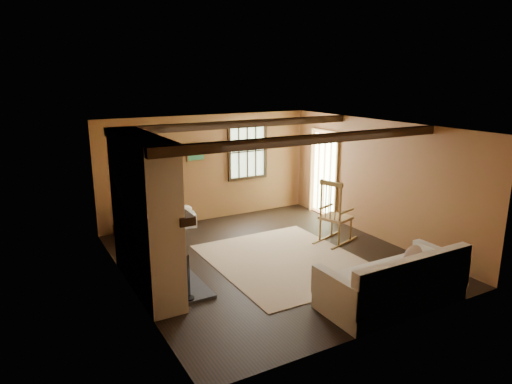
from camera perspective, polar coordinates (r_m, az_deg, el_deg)
ground at (r=8.38m, az=1.79°, el=-8.36°), size 5.50×5.50×0.00m
room_envelope at (r=8.22m, az=2.28°, el=3.11°), size 5.02×5.52×2.44m
fireplace at (r=7.17m, az=-13.59°, el=-3.38°), size 1.02×2.30×2.40m
rug at (r=8.32m, az=3.70°, el=-8.54°), size 2.50×3.00×0.01m
rocking_chair at (r=9.16m, az=9.81°, el=-2.96°), size 1.04×0.76×1.29m
sofa at (r=6.98m, az=16.93°, el=-11.10°), size 2.16×0.96×0.87m
firewood_pile at (r=9.96m, az=-15.34°, el=-4.32°), size 0.74×0.13×0.27m
laundry_basket at (r=10.16m, az=-8.98°, el=-3.49°), size 0.56×0.47×0.30m
basket_pillow at (r=10.09m, az=-9.03°, el=-2.17°), size 0.42×0.36×0.19m
armchair at (r=9.58m, az=-13.63°, el=-3.26°), size 1.18×1.19×0.80m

